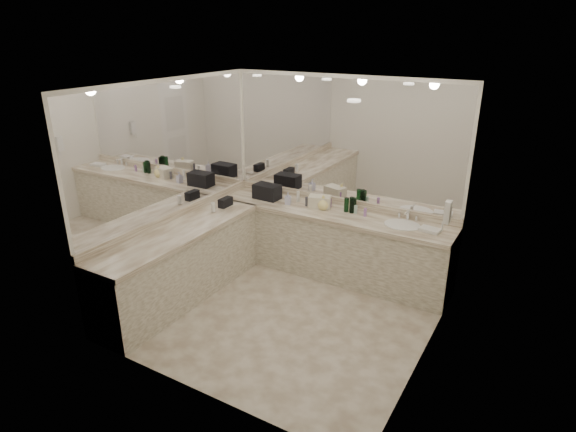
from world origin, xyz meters
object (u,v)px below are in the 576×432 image
Objects in this scene: wall_phone at (448,212)px; hand_towel at (430,230)px; black_toiletry_bag at (267,191)px; soap_bottle_a at (275,193)px; soap_bottle_b at (288,198)px; soap_bottle_c at (323,203)px; cream_cosmetic_case at (320,202)px; sink at (402,226)px.

hand_towel is at bearing 119.02° from wall_phone.
hand_towel is (2.28, -0.02, -0.08)m from black_toiletry_bag.
soap_bottle_b is (0.26, -0.09, -0.01)m from soap_bottle_a.
soap_bottle_c reaches higher than soap_bottle_a.
wall_phone is at bearing -34.89° from cream_cosmetic_case.
black_toiletry_bag is at bearing 165.91° from cream_cosmetic_case.
cream_cosmetic_case is 1.49× the size of soap_bottle_c.
sink is 0.34m from hand_towel.
cream_cosmetic_case is 0.68m from soap_bottle_a.
wall_phone is 1.04× the size of hand_towel.
sink is at bearing 2.23° from soap_bottle_b.
wall_phone is 1.79m from soap_bottle_c.
soap_bottle_a is at bearing 15.59° from black_toiletry_bag.
wall_phone reaches higher than black_toiletry_bag.
soap_bottle_b is (-1.57, -0.06, 0.09)m from sink.
cream_cosmetic_case is 1.58× the size of soap_bottle_a.
hand_towel is (0.34, -0.02, 0.02)m from sink.
soap_bottle_a reaches higher than hand_towel.
hand_towel is at bearing -3.93° from sink.
soap_bottle_c is (0.50, 0.06, 0.01)m from soap_bottle_b.
wall_phone is 0.67× the size of black_toiletry_bag.
soap_bottle_c is (0.87, 0.00, -0.01)m from black_toiletry_bag.
black_toiletry_bag is 0.87m from soap_bottle_c.
sink is 1.15m from cream_cosmetic_case.
soap_bottle_c is (0.08, -0.05, 0.01)m from cream_cosmetic_case.
soap_bottle_c is at bearing 7.22° from soap_bottle_b.
cream_cosmetic_case reaches higher than hand_towel.
soap_bottle_c reaches higher than soap_bottle_b.
cream_cosmetic_case reaches higher than sink.
soap_bottle_c is (-1.68, 0.50, -0.35)m from wall_phone.
hand_towel is 1.20× the size of soap_bottle_c.
sink is at bearing -0.11° from soap_bottle_c.
black_toiletry_bag is at bearing -179.87° from soap_bottle_c.
black_toiletry_bag is (-1.94, 0.00, 0.11)m from sink.
soap_bottle_a is at bearing 167.67° from wall_phone.
black_toiletry_bag is 2.29m from hand_towel.
wall_phone is at bearing -12.33° from soap_bottle_a.
black_toiletry_bag reaches higher than hand_towel.
black_toiletry_bag is 1.86× the size of soap_bottle_c.
soap_bottle_a is at bearing 160.30° from soap_bottle_b.
sink is 1.83× the size of wall_phone.
cream_cosmetic_case is 0.44m from soap_bottle_b.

